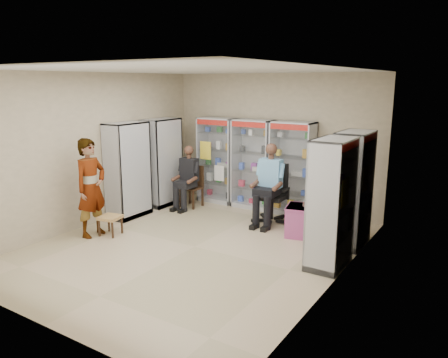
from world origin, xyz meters
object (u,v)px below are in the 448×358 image
Objects in this scene: cabinet_right_far at (352,189)px; woven_stool_a at (328,233)px; cabinet_back_left at (218,160)px; cabinet_back_right at (292,169)px; seated_shopkeeper at (271,186)px; pink_trunk at (303,221)px; cabinet_left_near at (128,170)px; cabinet_right_near at (331,204)px; woven_stool_b at (111,225)px; office_chair at (272,194)px; wooden_chair at (191,187)px; standing_man at (91,188)px; cabinet_left_far at (162,162)px; cabinet_back_mid at (253,164)px.

cabinet_right_far is 0.89m from woven_stool_a.
cabinet_back_right is at bearing 0.00° from cabinet_back_left.
pink_trunk is at bearing -24.52° from seated_shopkeeper.
cabinet_back_left is 2.23m from cabinet_left_near.
pink_trunk is at bearing 39.37° from cabinet_right_near.
cabinet_back_right is at bearing 36.16° from cabinet_right_near.
woven_stool_a is 1.03× the size of woven_stool_b.
office_chair is at bearing 87.86° from seated_shopkeeper.
seated_shopkeeper is (1.82, -0.83, -0.23)m from cabinet_back_left.
seated_shopkeeper is 1.57m from woven_stool_a.
seated_shopkeeper is at bearing -95.58° from cabinet_back_right.
seated_shopkeeper is at bearing 160.70° from woven_stool_a.
pink_trunk is (0.77, -1.18, -0.72)m from cabinet_back_right.
woven_stool_b is (-3.59, -1.77, -0.01)m from woven_stool_a.
woven_stool_b is (-0.14, -2.35, -0.29)m from wooden_chair.
cabinet_back_right is at bearing -40.56° from standing_man.
cabinet_back_left is at bearing 156.09° from pink_trunk.
cabinet_right_far is 5.42× the size of woven_stool_b.
woven_stool_a is at bearing 84.65° from cabinet_left_far.
woven_stool_a is at bearing -30.34° from cabinet_back_mid.
cabinet_left_far reaches higher than woven_stool_a.
pink_trunk is (-0.86, -0.05, -0.72)m from cabinet_right_far.
seated_shopkeeper is 1.04m from pink_trunk.
office_chair is 3.21m from woven_stool_b.
seated_shopkeeper is 3.21m from woven_stool_b.
cabinet_back_mid reaches higher than woven_stool_a.
cabinet_back_mid and cabinet_left_near have the same top height.
cabinet_back_mid and cabinet_right_near have the same top height.
cabinet_left_near is (-0.93, -2.03, 0.00)m from cabinet_back_left.
pink_trunk is 1.59× the size of woven_stool_b.
cabinet_left_far is at bearing -179.08° from office_chair.
cabinet_back_left is 2.01m from seated_shopkeeper.
cabinet_back_left is at bearing 82.80° from woven_stool_b.
cabinet_left_far is at bearing -153.68° from cabinet_back_mid.
cabinet_back_mid is 1.00× the size of cabinet_right_near.
office_chair is at bearing 78.54° from cabinet_right_far.
cabinet_back_left reaches higher than woven_stool_b.
cabinet_back_right is 0.87m from seated_shopkeeper.
cabinet_left_near is 3.04m from office_chair.
cabinet_back_right is 2.13× the size of wooden_chair.
seated_shopkeeper is at bearing -2.85° from wooden_chair.
seated_shopkeeper is (0.00, -0.05, 0.16)m from office_chair.
cabinet_right_far is 4.45m from woven_stool_b.
cabinet_back_right reaches higher than standing_man.
cabinet_right_near reaches higher than seated_shopkeeper.
cabinet_back_mid is 3.63m from standing_man.
woven_stool_b is at bearing -135.98° from office_chair.
cabinet_back_mid is 1.66× the size of office_chair.
cabinet_back_right reaches higher than seated_shopkeeper.
office_chair is at bearing 154.81° from pink_trunk.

